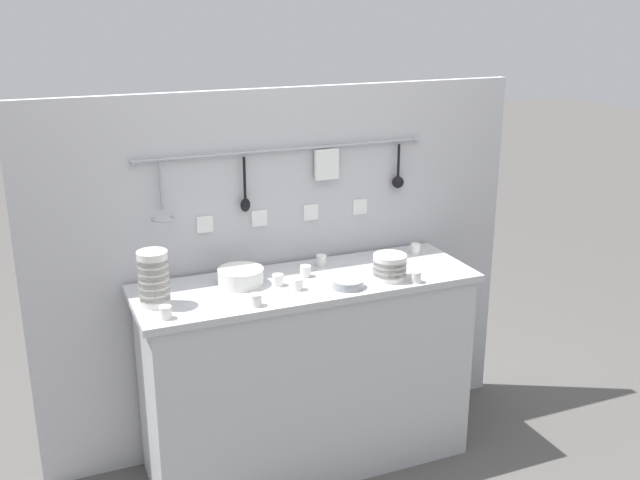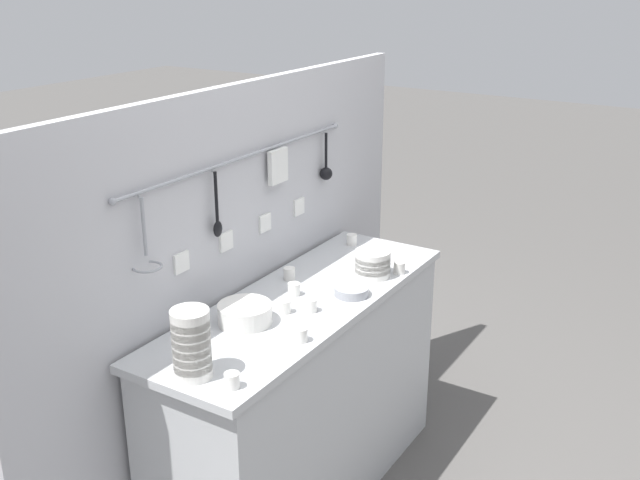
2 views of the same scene
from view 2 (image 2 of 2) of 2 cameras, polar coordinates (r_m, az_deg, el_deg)
counter at (r=3.02m, az=-1.29°, el=-12.12°), size 1.47×0.49×0.89m
back_wall at (r=2.98m, az=-5.84°, el=-4.17°), size 2.27×0.11×1.66m
bowl_stack_back_corner at (r=3.00m, az=4.03°, el=-1.79°), size 0.14×0.14×0.11m
bowl_stack_nested_right at (r=2.29m, az=-9.77°, el=-7.81°), size 0.12×0.12×0.22m
plate_stack at (r=2.63m, az=-5.74°, el=-5.60°), size 0.19×0.19×0.07m
steel_mixing_bowl at (r=2.84m, az=2.42°, el=-3.90°), size 0.13×0.13×0.03m
cup_beside_plates at (r=2.83m, az=-1.99°, el=-3.77°), size 0.05×0.05×0.05m
cup_back_left at (r=2.50m, az=-1.48°, el=-7.23°), size 0.05×0.05×0.05m
cup_front_right at (r=2.97m, az=-2.35°, el=-2.57°), size 0.05×0.05×0.05m
cup_edge_far at (r=3.04m, az=6.07°, el=-2.11°), size 0.05×0.05×0.05m
cup_mid_row at (r=2.26m, az=-6.72°, el=-10.58°), size 0.05×0.05×0.05m
cup_by_caddy at (r=3.33m, az=2.44°, el=0.03°), size 0.05×0.05×0.05m
cup_back_right at (r=2.70m, az=-0.73°, el=-5.00°), size 0.05×0.05×0.05m
cup_edge_near at (r=2.70m, az=-2.73°, el=-5.08°), size 0.05×0.05×0.05m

